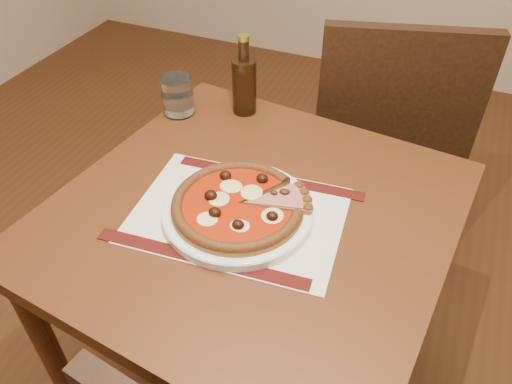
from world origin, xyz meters
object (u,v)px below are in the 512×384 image
water_glass (178,96)px  table (253,242)px  pizza (238,204)px  bottle (244,83)px  plate (238,211)px  chair_far (385,137)px

water_glass → table: bearing=-39.6°
table → water_glass: 0.46m
table → pizza: size_ratio=3.26×
pizza → bottle: 0.41m
table → water_glass: bearing=140.4°
water_glass → plate: bearing=-44.3°
table → chair_far: chair_far is taller
chair_far → water_glass: bearing=23.3°
bottle → water_glass: bearing=-155.0°
chair_far → water_glass: chair_far is taller
plate → water_glass: 0.44m
table → plate: plate is taller
plate → bottle: 0.41m
water_glass → bottle: bottle is taller
chair_far → plate: bearing=59.5°
pizza → bottle: bearing=111.9°
table → bottle: bottle is taller
pizza → water_glass: 0.44m
chair_far → bottle: (-0.34, -0.33, 0.29)m
chair_far → plate: 0.76m
table → water_glass: water_glass is taller
plate → bottle: bearing=112.0°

